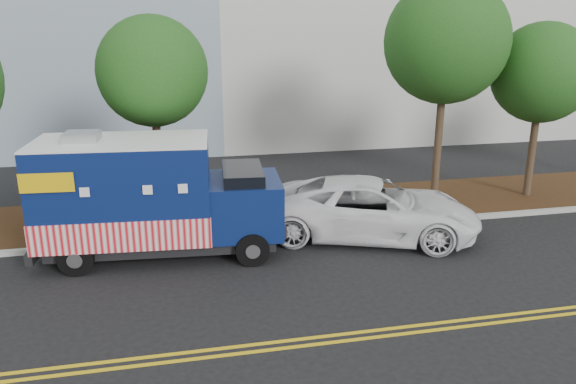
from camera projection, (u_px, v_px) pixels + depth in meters
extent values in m
plane|color=black|center=(197.00, 260.00, 15.17)|extent=(120.00, 120.00, 0.00)
cube|color=#9E9E99|center=(194.00, 239.00, 16.46)|extent=(120.00, 0.18, 0.15)
cube|color=black|center=(191.00, 215.00, 18.42)|extent=(120.00, 4.00, 0.15)
cube|color=gold|center=(211.00, 350.00, 11.01)|extent=(120.00, 0.10, 0.01)
cube|color=gold|center=(212.00, 357.00, 10.78)|extent=(120.00, 0.10, 0.01)
cylinder|color=#38281C|center=(159.00, 160.00, 17.87)|extent=(0.26, 0.26, 3.88)
sphere|color=#154C16|center=(152.00, 71.00, 17.06)|extent=(3.37, 3.37, 3.37)
cylinder|color=#38281C|center=(438.00, 139.00, 19.42)|extent=(0.26, 0.26, 4.53)
sphere|color=#154C16|center=(446.00, 41.00, 18.46)|extent=(4.10, 4.10, 4.10)
cylinder|color=#38281C|center=(532.00, 149.00, 19.91)|extent=(0.26, 0.26, 3.65)
sphere|color=#154C16|center=(542.00, 73.00, 19.13)|extent=(3.42, 3.42, 3.42)
cube|color=#473828|center=(126.00, 205.00, 15.90)|extent=(0.06, 0.06, 2.40)
cube|color=black|center=(165.00, 238.00, 15.46)|extent=(6.10, 2.49, 0.30)
cube|color=#0B1A4F|center=(125.00, 189.00, 14.92)|extent=(4.65, 2.79, 2.55)
cube|color=red|center=(128.00, 221.00, 15.18)|extent=(4.69, 2.86, 0.80)
cube|color=white|center=(121.00, 141.00, 14.54)|extent=(4.65, 2.79, 0.06)
cube|color=#B7B7BA|center=(82.00, 137.00, 14.38)|extent=(0.92, 0.92, 0.23)
cube|color=#0B1A4F|center=(245.00, 205.00, 15.49)|extent=(2.09, 2.43, 1.49)
cube|color=black|center=(243.00, 180.00, 15.28)|extent=(1.22, 2.15, 0.69)
cube|color=black|center=(280.00, 220.00, 15.76)|extent=(0.25, 2.13, 0.32)
cube|color=black|center=(42.00, 243.00, 15.04)|extent=(0.38, 2.40, 0.30)
cube|color=#B7B7BA|center=(36.00, 190.00, 14.61)|extent=(0.19, 1.91, 2.02)
cube|color=#B7B7BA|center=(142.00, 174.00, 16.14)|extent=(1.91, 0.19, 1.17)
cube|color=#E4B80C|center=(46.00, 183.00, 13.34)|extent=(1.27, 0.12, 0.48)
cube|color=#E4B80C|center=(71.00, 158.00, 15.74)|extent=(1.27, 0.12, 0.48)
cylinder|color=black|center=(252.00, 249.00, 14.73)|extent=(0.91, 0.37, 0.89)
cylinder|color=black|center=(247.00, 221.00, 16.79)|extent=(0.91, 0.37, 0.89)
cylinder|color=black|center=(76.00, 258.00, 14.17)|extent=(0.91, 0.37, 0.89)
cylinder|color=black|center=(93.00, 228.00, 16.22)|extent=(0.91, 0.37, 0.89)
imported|color=white|center=(372.00, 209.00, 16.61)|extent=(6.88, 4.88, 1.74)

